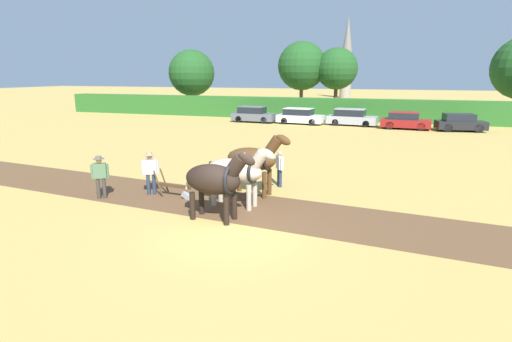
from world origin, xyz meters
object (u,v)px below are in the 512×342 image
church_spire (347,56)px  parked_car_center_right (460,123)px  draft_horse_lead_right (237,171)px  tree_center_left (337,69)px  farmer_onlooker_left (100,174)px  draft_horse_lead_left (216,179)px  farmer_at_plow (150,170)px  parked_car_far_left (253,115)px  draft_horse_trail_left (254,159)px  parked_car_center (405,121)px  tree_far_left (192,73)px  plow (178,190)px  tree_left (302,66)px  farmer_beside_team (280,166)px  parked_car_center_left (351,118)px  parked_car_left (300,116)px

church_spire → parked_car_center_right: bearing=-72.7°
church_spire → draft_horse_lead_right: size_ratio=5.55×
tree_center_left → farmer_onlooker_left: tree_center_left is taller
draft_horse_lead_left → farmer_at_plow: 4.03m
farmer_onlooker_left → parked_car_far_left: 25.53m
draft_horse_trail_left → parked_car_center: 23.33m
tree_far_left → farmer_at_plow: 38.06m
tree_center_left → parked_car_far_left: size_ratio=1.77×
farmer_at_plow → parked_car_far_left: farmer_at_plow is taller
plow → parked_car_center: size_ratio=0.40×
tree_left → parked_car_far_left: tree_left is taller
church_spire → farmer_beside_team: 66.85m
draft_horse_trail_left → farmer_at_plow: size_ratio=1.62×
tree_far_left → parked_car_center_left: tree_far_left is taller
church_spire → parked_car_left: church_spire is taller
draft_horse_lead_left → plow: bearing=149.3°
plow → church_spire: bearing=96.2°
tree_left → draft_horse_lead_left: tree_left is taller
tree_left → draft_horse_lead_left: size_ratio=3.25×
draft_horse_lead_right → farmer_at_plow: draft_horse_lead_right is taller
tree_center_left → tree_far_left: bearing=-175.3°
draft_horse_trail_left → parked_car_left: (-3.13, 23.21, -0.72)m
tree_center_left → parked_car_center_right: size_ratio=1.91×
church_spire → parked_car_far_left: bearing=-95.4°
tree_far_left → farmer_at_plow: size_ratio=4.53×
farmer_onlooker_left → farmer_beside_team: bearing=89.7°
draft_horse_trail_left → parked_car_left: bearing=103.1°
farmer_beside_team → draft_horse_trail_left: bearing=-145.8°
church_spire → draft_horse_trail_left: size_ratio=5.61×
tree_center_left → farmer_beside_team: size_ratio=5.01×
plow → parked_car_center: bearing=74.8°
church_spire → farmer_beside_team: size_ratio=10.10×
draft_horse_trail_left → parked_car_center_right: bearing=70.2°
plow → parked_car_left: (-0.45, 24.46, 0.40)m
tree_center_left → plow: 36.39m
tree_left → farmer_at_plow: tree_left is taller
farmer_beside_team → parked_car_center_left: 22.05m
parked_car_far_left → parked_car_center: parked_car_far_left is taller
draft_horse_trail_left → parked_car_far_left: 24.45m
church_spire → draft_horse_trail_left: (3.57, -67.80, -6.68)m
farmer_beside_team → parked_car_center_right: bearing=32.2°
parked_car_center_left → parked_car_far_left: bearing=-171.8°
draft_horse_lead_right → parked_car_center_right: draft_horse_lead_right is taller
parked_car_center_left → tree_center_left: bearing=110.7°
tree_left → plow: bearing=-85.6°
farmer_onlooker_left → parked_car_center: size_ratio=0.40×
parked_car_far_left → parked_car_center_left: bearing=5.4°
tree_far_left → farmer_beside_team: 37.86m
draft_horse_lead_right → farmer_at_plow: size_ratio=1.64×
plow → parked_car_center: (8.95, 23.72, 0.39)m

